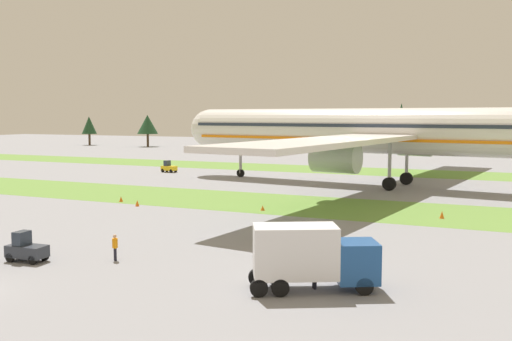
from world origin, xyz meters
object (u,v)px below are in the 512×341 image
Objects in this scene: ground_crew_marshaller at (315,272)px; taxiway_marker_1 at (137,203)px; catering_truck at (312,255)px; taxiway_marker_0 at (121,199)px; baggage_tug at (26,249)px; pushback_tractor at (169,167)px; taxiway_marker_2 at (263,208)px; airliner at (383,131)px; ground_crew_loader at (115,246)px; taxiway_marker_3 at (442,215)px.

taxiway_marker_1 is (-25.92, 19.89, -0.62)m from ground_crew_marshaller.
catering_truck is 11.97× the size of taxiway_marker_0.
catering_truck is at bearing 91.13° from baggage_tug.
pushback_tractor is 5.44× the size of taxiway_marker_2.
airliner is 51.29m from baggage_tug.
ground_crew_loader is (-8.07, -46.58, -6.48)m from airliner.
taxiway_marker_0 is (13.08, -30.26, -0.51)m from pushback_tractor.
pushback_tractor is (-23.49, 54.03, 0.00)m from baggage_tug.
catering_truck reaches higher than taxiway_marker_0.
ground_crew_loader is 22.77m from taxiway_marker_1.
taxiway_marker_2 is at bearing 171.55° from airliner.
taxiway_marker_3 is at bearing 67.80° from pushback_tractor.
ground_crew_loader is (5.17, 2.52, 0.13)m from baggage_tug.
catering_truck is 14.34× the size of taxiway_marker_2.
airliner is 152.97× the size of taxiway_marker_2.
taxiway_marker_1 is at bearing -28.55° from taxiway_marker_0.
pushback_tractor is (-36.72, 4.92, -6.61)m from airliner.
airliner is 10.67× the size of catering_truck.
pushback_tractor is 67.24m from ground_crew_marshaller.
taxiway_marker_3 is (30.01, 5.45, 0.02)m from taxiway_marker_1.
ground_crew_loader is at bearing 36.72° from pushback_tractor.
airliner reaches higher than catering_truck.
baggage_tug is 3.83× the size of taxiway_marker_3.
taxiway_marker_1 is at bearing -169.71° from taxiway_marker_3.
taxiway_marker_2 is at bearing 12.41° from taxiway_marker_1.
airliner is 28.11× the size of pushback_tractor.
airliner is at bearing 90.00° from pushback_tractor.
pushback_tractor reaches higher than ground_crew_marshaller.
taxiway_marker_3 reaches higher than taxiway_marker_1.
taxiway_marker_0 is 0.87× the size of taxiway_marker_3.
catering_truck is 10.37× the size of taxiway_marker_3.
airliner is 48.16m from catering_truck.
baggage_tug reaches higher than taxiway_marker_3.
pushback_tractor is at bearing -177.74° from ground_crew_marshaller.
airliner is at bearing 161.22° from baggage_tug.
taxiway_marker_3 is at bearing 136.02° from baggage_tug.
taxiway_marker_0 is 33.73m from taxiway_marker_3.
ground_crew_marshaller and ground_crew_loader have the same top height.
taxiway_marker_1 is at bearing -154.88° from catering_truck.
pushback_tractor reaches higher than ground_crew_loader.
ground_crew_loader is 30.61m from taxiway_marker_3.
catering_truck is 1.07m from ground_crew_marshaller.
airliner is at bearing 53.59° from taxiway_marker_1.
baggage_tug is 35.78m from taxiway_marker_3.
taxiway_marker_2 is 0.72× the size of taxiway_marker_3.
taxiway_marker_1 is 1.31× the size of taxiway_marker_2.
airliner is at bearing 114.42° from taxiway_marker_3.
airliner is 47.72m from ground_crew_loader.
taxiway_marker_0 is at bearing 151.45° from taxiway_marker_1.
baggage_tug and pushback_tractor have the same top height.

